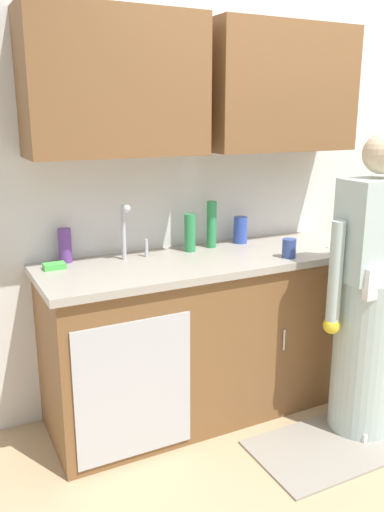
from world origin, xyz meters
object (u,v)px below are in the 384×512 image
at_px(bottle_soap, 65,245).
at_px(bottle_water_tall, 240,230).
at_px(knife_on_counter, 346,247).
at_px(sponge, 54,266).
at_px(bottle_dish_liquid, 190,233).
at_px(person_at_sink, 368,312).
at_px(sink, 141,268).
at_px(bottle_water_short, 212,224).
at_px(cup_by_sink, 289,248).

bearing_deg(bottle_soap, bottle_water_tall, -2.32).
height_order(bottle_soap, knife_on_counter, bottle_soap).
distance_m(bottle_water_tall, sponge, 1.15).
bearing_deg(bottle_water_tall, bottle_dish_liquid, -173.34).
distance_m(person_at_sink, bottle_dish_liquid, 1.07).
bearing_deg(sink, sponge, 162.55).
height_order(sink, bottle_dish_liquid, sink).
bearing_deg(sponge, bottle_dish_liquid, 1.02).
distance_m(bottle_soap, knife_on_counter, 1.63).
distance_m(bottle_water_short, cup_by_sink, 0.49).
bearing_deg(person_at_sink, sponge, 154.47).
distance_m(knife_on_counter, sponge, 1.69).
bearing_deg(bottle_dish_liquid, knife_on_counter, -21.46).
relative_size(person_at_sink, bottle_dish_liquid, 7.40).
distance_m(person_at_sink, cup_by_sink, 0.54).
xyz_separation_m(bottle_dish_liquid, bottle_water_short, (0.16, 0.03, 0.03)).
bearing_deg(bottle_water_tall, bottle_water_short, -175.45).
distance_m(person_at_sink, bottle_water_tall, 0.90).
bearing_deg(bottle_soap, sink, -34.59).
distance_m(bottle_soap, cup_by_sink, 1.22).
height_order(bottle_water_tall, sponge, bottle_water_tall).
bearing_deg(bottle_water_short, person_at_sink, -53.95).
bearing_deg(person_at_sink, knife_on_counter, 66.11).
height_order(bottle_soap, bottle_water_tall, bottle_soap).
xyz_separation_m(person_at_sink, sponge, (-1.49, 0.71, 0.26)).
bearing_deg(bottle_dish_liquid, person_at_sink, -45.89).
bearing_deg(knife_on_counter, sink, -163.34).
distance_m(bottle_soap, bottle_water_short, 0.86).
xyz_separation_m(person_at_sink, bottle_soap, (-1.40, 0.81, 0.34)).
bearing_deg(person_at_sink, bottle_dish_liquid, 134.11).
distance_m(bottle_soap, bottle_water_tall, 1.07).
relative_size(sink, knife_on_counter, 2.08).
relative_size(sink, sponge, 4.55).
height_order(person_at_sink, knife_on_counter, person_at_sink).
bearing_deg(bottle_soap, cup_by_sink, -22.14).
relative_size(bottle_water_tall, sponge, 1.48).
bearing_deg(knife_on_counter, bottle_water_tall, 168.25).
distance_m(bottle_water_tall, bottle_water_short, 0.22).
relative_size(cup_by_sink, knife_on_counter, 0.44).
bearing_deg(sponge, cup_by_sink, -16.48).
height_order(person_at_sink, bottle_water_tall, person_at_sink).
bearing_deg(bottle_water_tall, bottle_soap, 177.68).
bearing_deg(cup_by_sink, person_at_sink, -51.97).
distance_m(bottle_dish_liquid, sponge, 0.79).
bearing_deg(bottle_dish_liquid, bottle_soap, 172.99).
relative_size(bottle_soap, knife_on_counter, 0.77).
height_order(bottle_water_short, cup_by_sink, bottle_water_short).
height_order(sink, person_at_sink, person_at_sink).
relative_size(sink, bottle_soap, 2.71).
bearing_deg(bottle_dish_liquid, bottle_water_short, 9.50).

